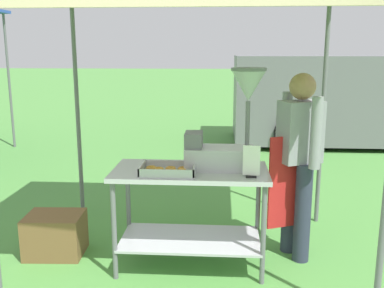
{
  "coord_description": "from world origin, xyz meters",
  "views": [
    {
      "loc": [
        0.44,
        -2.4,
        1.79
      ],
      "look_at": [
        0.19,
        1.23,
        1.01
      ],
      "focal_mm": 41.01,
      "sensor_mm": 36.0,
      "label": 1
    }
  ],
  "objects_px": {
    "donut_tray": "(168,171)",
    "supply_crate": "(55,235)",
    "donut_cart": "(190,197)",
    "menu_sign": "(251,164)",
    "vendor": "(298,157)",
    "van_grey": "(373,98)",
    "donut_fryer": "(228,130)"
  },
  "relations": [
    {
      "from": "donut_tray",
      "to": "supply_crate",
      "type": "relative_size",
      "value": 0.84
    },
    {
      "from": "donut_cart",
      "to": "menu_sign",
      "type": "relative_size",
      "value": 5.09
    },
    {
      "from": "menu_sign",
      "to": "vendor",
      "type": "height_order",
      "value": "vendor"
    },
    {
      "from": "vendor",
      "to": "van_grey",
      "type": "relative_size",
      "value": 0.3
    },
    {
      "from": "donut_cart",
      "to": "donut_tray",
      "type": "xyz_separation_m",
      "value": [
        -0.17,
        -0.13,
        0.25
      ]
    },
    {
      "from": "donut_tray",
      "to": "vendor",
      "type": "distance_m",
      "value": 1.13
    },
    {
      "from": "donut_fryer",
      "to": "vendor",
      "type": "xyz_separation_m",
      "value": [
        0.6,
        0.2,
        -0.26
      ]
    },
    {
      "from": "donut_cart",
      "to": "donut_tray",
      "type": "bearing_deg",
      "value": -141.12
    },
    {
      "from": "donut_fryer",
      "to": "supply_crate",
      "type": "relative_size",
      "value": 1.6
    },
    {
      "from": "vendor",
      "to": "donut_fryer",
      "type": "bearing_deg",
      "value": -161.57
    },
    {
      "from": "donut_tray",
      "to": "supply_crate",
      "type": "xyz_separation_m",
      "value": [
        -1.05,
        0.26,
        -0.68
      ]
    },
    {
      "from": "menu_sign",
      "to": "supply_crate",
      "type": "relative_size",
      "value": 0.48
    },
    {
      "from": "donut_tray",
      "to": "menu_sign",
      "type": "bearing_deg",
      "value": -4.89
    },
    {
      "from": "donut_tray",
      "to": "van_grey",
      "type": "distance_m",
      "value": 6.32
    },
    {
      "from": "donut_cart",
      "to": "donut_fryer",
      "type": "xyz_separation_m",
      "value": [
        0.3,
        0.04,
        0.55
      ]
    },
    {
      "from": "donut_fryer",
      "to": "supply_crate",
      "type": "height_order",
      "value": "donut_fryer"
    },
    {
      "from": "menu_sign",
      "to": "vendor",
      "type": "relative_size",
      "value": 0.15
    },
    {
      "from": "donut_cart",
      "to": "donut_fryer",
      "type": "relative_size",
      "value": 1.54
    },
    {
      "from": "donut_fryer",
      "to": "supply_crate",
      "type": "xyz_separation_m",
      "value": [
        -1.52,
        0.08,
        -0.98
      ]
    },
    {
      "from": "donut_cart",
      "to": "supply_crate",
      "type": "relative_size",
      "value": 2.46
    },
    {
      "from": "donut_fryer",
      "to": "donut_cart",
      "type": "bearing_deg",
      "value": -172.13
    },
    {
      "from": "supply_crate",
      "to": "vendor",
      "type": "bearing_deg",
      "value": 3.28
    },
    {
      "from": "donut_cart",
      "to": "menu_sign",
      "type": "height_order",
      "value": "menu_sign"
    },
    {
      "from": "donut_tray",
      "to": "donut_fryer",
      "type": "height_order",
      "value": "donut_fryer"
    },
    {
      "from": "donut_cart",
      "to": "supply_crate",
      "type": "height_order",
      "value": "donut_cart"
    },
    {
      "from": "donut_fryer",
      "to": "vendor",
      "type": "bearing_deg",
      "value": 18.43
    },
    {
      "from": "menu_sign",
      "to": "van_grey",
      "type": "relative_size",
      "value": 0.05
    },
    {
      "from": "donut_cart",
      "to": "menu_sign",
      "type": "bearing_deg",
      "value": -21.58
    },
    {
      "from": "van_grey",
      "to": "menu_sign",
      "type": "bearing_deg",
      "value": -116.21
    },
    {
      "from": "donut_tray",
      "to": "van_grey",
      "type": "xyz_separation_m",
      "value": [
        3.32,
        5.38,
        0.01
      ]
    },
    {
      "from": "donut_fryer",
      "to": "supply_crate",
      "type": "distance_m",
      "value": 1.8
    },
    {
      "from": "donut_fryer",
      "to": "supply_crate",
      "type": "bearing_deg",
      "value": 177.01
    }
  ]
}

